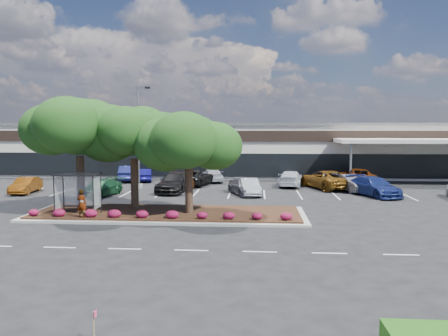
# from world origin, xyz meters

# --- Properties ---
(ground) EXTENTS (160.00, 160.00, 0.00)m
(ground) POSITION_xyz_m (0.00, 0.00, 0.00)
(ground) COLOR black
(ground) RESTS_ON ground
(retail_store) EXTENTS (80.40, 25.20, 6.25)m
(retail_store) POSITION_xyz_m (0.06, 33.91, 3.15)
(retail_store) COLOR silver
(retail_store) RESTS_ON ground
(landscape_island) EXTENTS (18.00, 6.00, 0.26)m
(landscape_island) POSITION_xyz_m (-2.00, 4.00, 0.12)
(landscape_island) COLOR #A0A19C
(landscape_island) RESTS_ON ground
(lane_markings) EXTENTS (33.12, 20.06, 0.01)m
(lane_markings) POSITION_xyz_m (-0.14, 10.42, 0.01)
(lane_markings) COLOR silver
(lane_markings) RESTS_ON ground
(shrub_row) EXTENTS (17.00, 0.80, 0.50)m
(shrub_row) POSITION_xyz_m (-2.00, 1.90, 0.51)
(shrub_row) COLOR maroon
(shrub_row) RESTS_ON landscape_island
(bus_shelter) EXTENTS (2.75, 1.55, 2.59)m
(bus_shelter) POSITION_xyz_m (-7.50, 2.95, 2.31)
(bus_shelter) COLOR black
(bus_shelter) RESTS_ON landscape_island
(island_tree_west) EXTENTS (7.20, 7.20, 7.89)m
(island_tree_west) POSITION_xyz_m (-8.00, 4.50, 4.21)
(island_tree_west) COLOR #1C3A13
(island_tree_west) RESTS_ON landscape_island
(island_tree_mid) EXTENTS (6.60, 6.60, 7.32)m
(island_tree_mid) POSITION_xyz_m (-4.50, 5.20, 3.92)
(island_tree_mid) COLOR #1C3A13
(island_tree_mid) RESTS_ON landscape_island
(island_tree_east) EXTENTS (5.80, 5.80, 6.50)m
(island_tree_east) POSITION_xyz_m (-0.50, 3.70, 3.51)
(island_tree_east) COLOR #1C3A13
(island_tree_east) RESTS_ON landscape_island
(conifer_north_west) EXTENTS (4.40, 4.40, 10.00)m
(conifer_north_west) POSITION_xyz_m (-30.00, 46.00, 5.00)
(conifer_north_west) COLOR #1C3A13
(conifer_north_west) RESTS_ON ground
(person_waiting) EXTENTS (0.70, 0.53, 1.73)m
(person_waiting) POSITION_xyz_m (-6.81, 1.70, 1.13)
(person_waiting) COLOR #594C47
(person_waiting) RESTS_ON landscape_island
(light_pole) EXTENTS (1.38, 0.87, 9.64)m
(light_pole) POSITION_xyz_m (-7.17, 16.38, 4.27)
(light_pole) COLOR #A0A19C
(light_pole) RESTS_ON ground
(survey_stake) EXTENTS (0.08, 0.14, 0.92)m
(survey_stake) POSITION_xyz_m (-0.44, -13.00, 0.59)
(survey_stake) COLOR tan
(survey_stake) RESTS_ON ground
(car_0) EXTENTS (1.91, 4.33, 1.38)m
(car_0) POSITION_xyz_m (-16.39, 12.67, 0.69)
(car_0) COLOR #6D390B
(car_0) RESTS_ON ground
(car_1) EXTENTS (3.01, 5.06, 1.37)m
(car_1) POSITION_xyz_m (-9.27, 11.65, 0.69)
(car_1) COLOR #1A4A29
(car_1) RESTS_ON ground
(car_2) EXTENTS (3.10, 5.03, 1.60)m
(car_2) POSITION_xyz_m (-3.34, 15.13, 0.80)
(car_2) COLOR brown
(car_2) RESTS_ON ground
(car_3) EXTENTS (2.93, 6.02, 1.69)m
(car_3) POSITION_xyz_m (-3.48, 14.40, 0.84)
(car_3) COLOR black
(car_3) RESTS_ON ground
(car_4) EXTENTS (3.47, 4.98, 1.34)m
(car_4) POSITION_xyz_m (2.78, 13.25, 0.67)
(car_4) COLOR #4E4F55
(car_4) RESTS_ON ground
(car_5) EXTENTS (2.17, 4.43, 1.40)m
(car_5) POSITION_xyz_m (3.21, 13.10, 0.70)
(car_5) COLOR #A3A8AF
(car_5) RESTS_ON ground
(car_6) EXTENTS (2.92, 4.83, 1.50)m
(car_6) POSITION_xyz_m (12.29, 15.86, 0.75)
(car_6) COLOR #58575E
(car_6) RESTS_ON ground
(car_7) EXTENTS (4.28, 6.00, 1.61)m
(car_7) POSITION_xyz_m (13.67, 13.32, 0.81)
(car_7) COLOR navy
(car_7) RESTS_ON ground
(car_9) EXTENTS (2.83, 5.32, 1.67)m
(car_9) POSITION_xyz_m (-10.00, 21.97, 0.83)
(car_9) COLOR navy
(car_9) RESTS_ON ground
(car_10) EXTENTS (2.49, 4.28, 1.33)m
(car_10) POSITION_xyz_m (-8.21, 21.82, 0.67)
(car_10) COLOR #0E0C57
(car_10) RESTS_ON ground
(car_11) EXTENTS (3.02, 4.99, 1.35)m
(car_11) POSITION_xyz_m (-0.91, 22.09, 0.68)
(car_11) COLOR #ACB0B7
(car_11) RESTS_ON ground
(car_12) EXTENTS (4.03, 5.92, 1.51)m
(car_12) POSITION_xyz_m (-2.07, 19.21, 0.75)
(car_12) COLOR black
(car_12) RESTS_ON ground
(car_13) EXTENTS (3.00, 5.49, 1.51)m
(car_13) POSITION_xyz_m (7.17, 18.97, 0.75)
(car_13) COLOR silver
(car_13) RESTS_ON ground
(car_14) EXTENTS (4.89, 6.80, 1.72)m
(car_14) POSITION_xyz_m (10.34, 17.58, 0.86)
(car_14) COLOR brown
(car_14) RESTS_ON ground
(car_15) EXTENTS (3.49, 5.54, 1.43)m
(car_15) POSITION_xyz_m (10.75, 18.83, 0.71)
(car_15) COLOR #4E4D53
(car_15) RESTS_ON ground
(car_16) EXTENTS (2.95, 6.21, 1.71)m
(car_16) POSITION_xyz_m (13.85, 20.23, 0.86)
(car_16) COLOR #612808
(car_16) RESTS_ON ground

